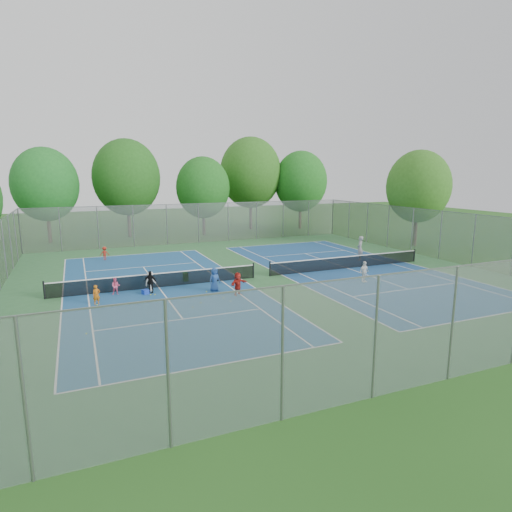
{
  "coord_description": "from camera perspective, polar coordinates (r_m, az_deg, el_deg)",
  "views": [
    {
      "loc": [
        -11.45,
        -26.03,
        7.01
      ],
      "look_at": [
        0.0,
        1.0,
        1.3
      ],
      "focal_mm": 30.0,
      "sensor_mm": 36.0,
      "label": 1
    }
  ],
  "objects": [
    {
      "name": "ground",
      "position": [
        29.29,
        0.76,
        -2.84
      ],
      "size": [
        120.0,
        120.0,
        0.0
      ],
      "primitive_type": "plane",
      "color": "#23551A",
      "rests_on": "ground"
    },
    {
      "name": "court_pad",
      "position": [
        29.29,
        0.76,
        -2.83
      ],
      "size": [
        32.0,
        32.0,
        0.01
      ],
      "primitive_type": "cube",
      "color": "#316838",
      "rests_on": "ground"
    },
    {
      "name": "court_left",
      "position": [
        27.32,
        -12.84,
        -4.11
      ],
      "size": [
        10.97,
        23.77,
        0.01
      ],
      "primitive_type": "cube",
      "color": "navy",
      "rests_on": "court_pad"
    },
    {
      "name": "court_right",
      "position": [
        32.67,
        12.08,
        -1.61
      ],
      "size": [
        10.97,
        23.77,
        0.01
      ],
      "primitive_type": "cube",
      "color": "navy",
      "rests_on": "court_pad"
    },
    {
      "name": "net_left",
      "position": [
        27.21,
        -12.88,
        -3.21
      ],
      "size": [
        12.87,
        0.1,
        0.91
      ],
      "primitive_type": "cube",
      "color": "black",
      "rests_on": "ground"
    },
    {
      "name": "net_right",
      "position": [
        32.57,
        12.12,
        -0.85
      ],
      "size": [
        12.87,
        0.1,
        0.91
      ],
      "primitive_type": "cube",
      "color": "black",
      "rests_on": "ground"
    },
    {
      "name": "fence_north",
      "position": [
        43.85,
        -7.69,
        4.35
      ],
      "size": [
        32.0,
        0.1,
        4.0
      ],
      "primitive_type": "cube",
      "color": "gray",
      "rests_on": "ground"
    },
    {
      "name": "fence_south",
      "position": [
        16.03,
        24.71,
        -8.25
      ],
      "size": [
        32.0,
        0.1,
        4.0
      ],
      "primitive_type": "cube",
      "color": "gray",
      "rests_on": "ground"
    },
    {
      "name": "fence_east",
      "position": [
        38.16,
        23.37,
        2.56
      ],
      "size": [
        0.1,
        32.0,
        4.0
      ],
      "primitive_type": "cube",
      "rotation": [
        0.0,
        0.0,
        1.57
      ],
      "color": "gray",
      "rests_on": "ground"
    },
    {
      "name": "tree_nw",
      "position": [
        48.11,
        -26.3,
        8.55
      ],
      "size": [
        6.4,
        6.4,
        9.58
      ],
      "color": "#443326",
      "rests_on": "ground"
    },
    {
      "name": "tree_nl",
      "position": [
        49.34,
        -16.87,
        10.0
      ],
      "size": [
        7.2,
        7.2,
        10.69
      ],
      "color": "#443326",
      "rests_on": "ground"
    },
    {
      "name": "tree_nc",
      "position": [
        48.95,
        -7.08,
        9.03
      ],
      "size": [
        6.0,
        6.0,
        8.85
      ],
      "color": "#443326",
      "rests_on": "ground"
    },
    {
      "name": "tree_nr",
      "position": [
        54.05,
        -0.74,
        11.04
      ],
      "size": [
        7.6,
        7.6,
        11.42
      ],
      "color": "#443326",
      "rests_on": "ground"
    },
    {
      "name": "tree_ne",
      "position": [
        54.84,
        5.97,
        9.86
      ],
      "size": [
        6.6,
        6.6,
        9.77
      ],
      "color": "#443326",
      "rests_on": "ground"
    },
    {
      "name": "tree_side_e",
      "position": [
        44.21,
        20.83,
        8.65
      ],
      "size": [
        6.0,
        6.0,
        9.2
      ],
      "color": "#443326",
      "rests_on": "ground"
    },
    {
      "name": "ball_crate",
      "position": [
        26.01,
        -14.54,
        -4.66
      ],
      "size": [
        0.44,
        0.44,
        0.29
      ],
      "primitive_type": "cube",
      "rotation": [
        0.0,
        0.0,
        0.4
      ],
      "color": "#1839B7",
      "rests_on": "ground"
    },
    {
      "name": "ball_hopper",
      "position": [
        28.52,
        -9.38,
        -2.77
      ],
      "size": [
        0.32,
        0.32,
        0.58
      ],
      "primitive_type": "cube",
      "rotation": [
        0.0,
        0.0,
        0.09
      ],
      "color": "green",
      "rests_on": "ground"
    },
    {
      "name": "student_a",
      "position": [
        24.7,
        -20.51,
        -4.88
      ],
      "size": [
        0.45,
        0.36,
        1.09
      ],
      "primitive_type": "imported",
      "rotation": [
        0.0,
        0.0,
        0.26
      ],
      "color": "#CA6613",
      "rests_on": "ground"
    },
    {
      "name": "student_b",
      "position": [
        26.32,
        -18.19,
        -3.85
      ],
      "size": [
        0.56,
        0.47,
        1.02
      ],
      "primitive_type": "imported",
      "rotation": [
        0.0,
        0.0,
        -0.19
      ],
      "color": "#F35E87",
      "rests_on": "ground"
    },
    {
      "name": "student_c",
      "position": [
        26.51,
        -13.9,
        -3.3
      ],
      "size": [
        0.9,
        0.81,
        1.21
      ],
      "primitive_type": "imported",
      "rotation": [
        0.0,
        0.0,
        0.6
      ],
      "color": "silver",
      "rests_on": "ground"
    },
    {
      "name": "student_d",
      "position": [
        26.1,
        -13.92,
        -3.38
      ],
      "size": [
        0.85,
        0.66,
        1.34
      ],
      "primitive_type": "imported",
      "rotation": [
        0.0,
        0.0,
        -0.5
      ],
      "color": "black",
      "rests_on": "ground"
    },
    {
      "name": "student_e",
      "position": [
        25.81,
        -5.55,
        -3.14
      ],
      "size": [
        0.8,
        0.63,
        1.45
      ],
      "primitive_type": "imported",
      "rotation": [
        0.0,
        0.0,
        0.27
      ],
      "color": "#274D90",
      "rests_on": "ground"
    },
    {
      "name": "student_f",
      "position": [
        24.9,
        -2.43,
        -3.73
      ],
      "size": [
        1.31,
        0.89,
        1.36
      ],
      "primitive_type": "imported",
      "rotation": [
        0.0,
        0.0,
        0.43
      ],
      "color": "#AC2018",
      "rests_on": "ground"
    },
    {
      "name": "child_far_baseline",
      "position": [
        36.98,
        -19.53,
        0.32
      ],
      "size": [
        0.79,
        0.54,
        1.12
      ],
      "primitive_type": "imported",
      "rotation": [
        0.0,
        0.0,
        2.96
      ],
      "color": "#A22417",
      "rests_on": "ground"
    },
    {
      "name": "instructor",
      "position": [
        35.65,
        13.68,
        0.99
      ],
      "size": [
        0.86,
        0.86,
        2.01
      ],
      "primitive_type": "imported",
      "rotation": [
        0.0,
        0.0,
        3.92
      ],
      "color": "gray",
      "rests_on": "ground"
    },
    {
      "name": "teen_court_b",
      "position": [
        28.66,
        14.21,
        -2.06
      ],
      "size": [
        0.88,
        0.54,
        1.4
      ],
      "primitive_type": "imported",
      "rotation": [
        0.0,
        0.0,
        0.26
      ],
      "color": "white",
      "rests_on": "ground"
    },
    {
      "name": "tennis_ball_0",
      "position": [
        24.38,
        -4.39,
        -5.65
      ],
      "size": [
        0.07,
        0.07,
        0.07
      ],
      "primitive_type": "sphere",
      "color": "#C5E134",
      "rests_on": "ground"
    },
    {
      "name": "tennis_ball_1",
      "position": [
        25.67,
        -13.34,
        -5.06
      ],
      "size": [
        0.07,
        0.07,
        0.07
      ],
      "primitive_type": "sphere",
      "color": "yellow",
      "rests_on": "ground"
    },
    {
      "name": "tennis_ball_2",
      "position": [
        23.65,
        -7.38,
        -6.24
      ],
      "size": [
        0.07,
        0.07,
        0.07
      ],
      "primitive_type": "sphere",
      "color": "#A9C12D",
      "rests_on": "ground"
    },
    {
      "name": "tennis_ball_3",
      "position": [
        20.55,
        -21.67,
        -9.64
      ],
      "size": [
        0.07,
        0.07,
        0.07
      ],
      "primitive_type": "sphere",
      "color": "#B3D231",
      "rests_on": "ground"
    },
    {
      "name": "tennis_ball_4",
      "position": [
        25.72,
        -13.86,
        -5.06
      ],
      "size": [
        0.07,
        0.07,
        0.07
      ],
      "primitive_type": "sphere",
      "color": "yellow",
      "rests_on": "ground"
    },
    {
      "name": "tennis_ball_5",
      "position": [
        22.96,
        -8.44,
        -6.8
      ],
      "size": [
        0.07,
        0.07,
        0.07
      ],
      "primitive_type": "sphere",
      "color": "#A0C12D",
      "rests_on": "ground"
    },
    {
      "name": "tennis_ball_6",
      "position": [
        25.36,
        -4.49,
        -4.99
      ],
      "size": [
        0.07,
        0.07,
        0.07
      ],
      "primitive_type": "sphere",
      "color": "#C7ED37",
      "rests_on": "ground"
    },
    {
      "name": "tennis_ball_7",
      "position": [
        24.62,
        -20.43,
        -6.17
      ],
      "size": [
        0.07,
        0.07,
        0.07
      ],
      "primitive_type": "sphere",
      "color": "#C8E936",
      "rests_on": "ground"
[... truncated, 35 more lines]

